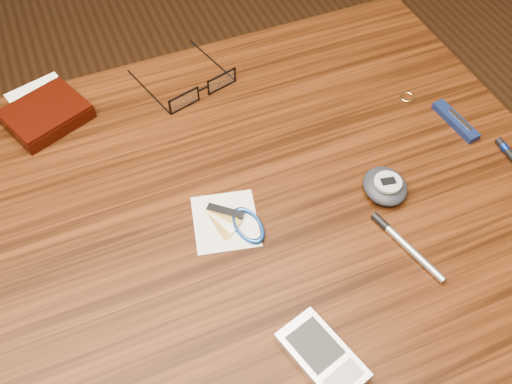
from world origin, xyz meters
TOP-DOWN VIEW (x-y plane):
  - desk at (0.00, 0.00)m, footprint 1.00×0.70m
  - wallet_and_card at (-0.17, 0.27)m, footprint 0.14×0.17m
  - eyeglasses at (0.07, 0.23)m, footprint 0.16×0.16m
  - gold_ring at (0.37, 0.10)m, footprint 0.03×0.03m
  - pda_phone at (0.05, -0.23)m, footprint 0.08×0.11m
  - pedometer at (0.24, -0.05)m, footprint 0.07×0.08m
  - notepad_keys at (0.03, -0.02)m, footprint 0.10×0.11m
  - pocket_knife at (0.41, 0.02)m, footprint 0.03×0.09m
  - silver_pen at (0.22, -0.13)m, footprint 0.04×0.12m

SIDE VIEW (x-z plane):
  - desk at x=0.00m, z-range 0.27..1.02m
  - gold_ring at x=0.37m, z-range 0.75..0.75m
  - notepad_keys at x=0.03m, z-range 0.75..0.76m
  - silver_pen at x=0.22m, z-range 0.75..0.76m
  - pocket_knife at x=0.41m, z-range 0.75..0.76m
  - pda_phone at x=0.05m, z-range 0.75..0.77m
  - wallet_and_card at x=-0.17m, z-range 0.75..0.77m
  - pedometer at x=0.24m, z-range 0.75..0.78m
  - eyeglasses at x=0.07m, z-range 0.75..0.78m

